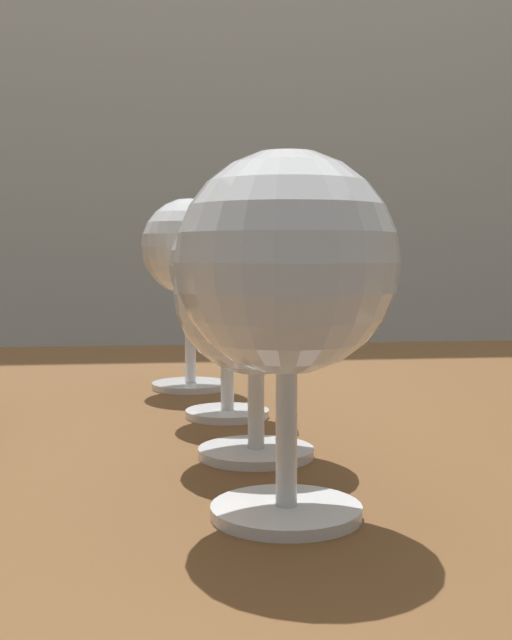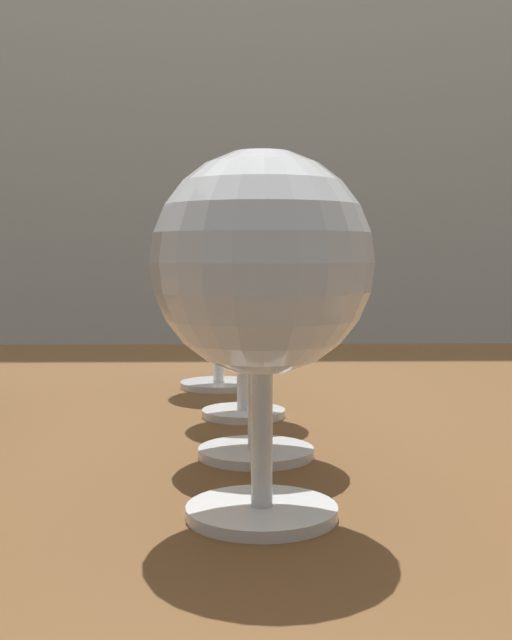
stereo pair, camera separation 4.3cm
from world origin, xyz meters
TOP-DOWN VIEW (x-y plane):
  - back_wall at (0.00, 1.13)m, footprint 5.00×0.08m
  - dining_table at (0.00, 0.00)m, footprint 1.13×0.78m
  - wine_glass_rose at (0.03, -0.26)m, footprint 0.09×0.09m
  - wine_glass_white at (0.03, -0.16)m, footprint 0.09×0.09m
  - wine_glass_cabernet at (0.02, -0.05)m, footprint 0.08×0.08m
  - wine_glass_merlot at (-0.00, 0.07)m, footprint 0.08×0.08m

SIDE VIEW (x-z plane):
  - dining_table at x=0.00m, z-range 0.27..1.03m
  - wine_glass_white at x=0.03m, z-range 0.78..0.91m
  - wine_glass_cabernet at x=0.02m, z-range 0.79..0.93m
  - wine_glass_rose at x=0.03m, z-range 0.79..0.94m
  - wine_glass_merlot at x=0.00m, z-range 0.79..0.95m
  - back_wall at x=0.00m, z-range 0.00..2.60m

